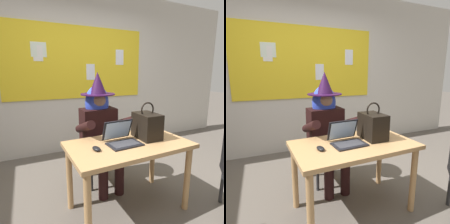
# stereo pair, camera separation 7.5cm
# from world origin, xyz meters

# --- Properties ---
(ground_plane) EXTENTS (24.00, 24.00, 0.00)m
(ground_plane) POSITION_xyz_m (0.00, 0.00, 0.00)
(ground_plane) COLOR #5B544C
(wall_back_bulletin) EXTENTS (6.68, 1.98, 2.77)m
(wall_back_bulletin) POSITION_xyz_m (-0.00, 1.81, 1.40)
(wall_back_bulletin) COLOR beige
(wall_back_bulletin) RESTS_ON ground
(desk_main) EXTENTS (1.20, 0.71, 0.72)m
(desk_main) POSITION_xyz_m (-0.00, 0.01, 0.61)
(desk_main) COLOR tan
(desk_main) RESTS_ON ground
(chair_at_desk) EXTENTS (0.42, 0.42, 0.89)m
(chair_at_desk) POSITION_xyz_m (-0.08, 0.70, 0.49)
(chair_at_desk) COLOR #4C1E19
(chair_at_desk) RESTS_ON ground
(person_costumed) EXTENTS (0.60, 0.67, 1.40)m
(person_costumed) POSITION_xyz_m (-0.07, 0.58, 0.77)
(person_costumed) COLOR black
(person_costumed) RESTS_ON ground
(laptop) EXTENTS (0.33, 0.30, 0.21)m
(laptop) POSITION_xyz_m (-0.07, 0.03, 0.77)
(laptop) COLOR black
(laptop) RESTS_ON desk_main
(computer_mouse) EXTENTS (0.08, 0.11, 0.03)m
(computer_mouse) POSITION_xyz_m (-0.35, -0.03, 0.73)
(computer_mouse) COLOR black
(computer_mouse) RESTS_ON desk_main
(handbag) EXTENTS (0.20, 0.30, 0.38)m
(handbag) POSITION_xyz_m (0.24, 0.06, 0.85)
(handbag) COLOR black
(handbag) RESTS_ON desk_main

